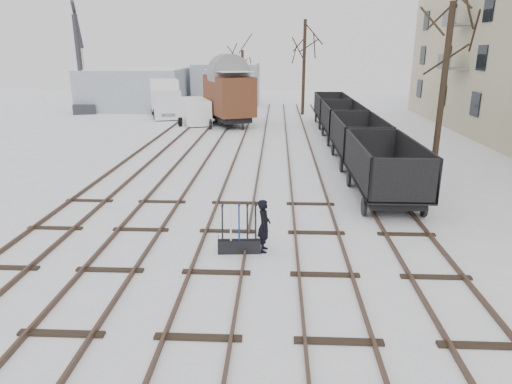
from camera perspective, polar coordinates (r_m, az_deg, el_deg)
ground at (r=12.90m, az=-4.98°, el=-10.09°), size 120.00×120.00×0.00m
tracks at (r=25.74m, az=-1.03°, el=4.24°), size 13.90×52.00×0.16m
shed_left at (r=49.69m, az=-14.79°, el=12.37°), size 10.00×8.00×4.10m
shed_right at (r=51.77m, az=-3.66°, el=13.30°), size 7.00×6.00×4.50m
ground_frame at (r=14.01m, az=-2.10°, el=-6.41°), size 1.33×0.52×1.49m
worker at (r=13.85m, az=1.01°, el=-4.24°), size 0.40×0.61×1.66m
freight_wagon_a at (r=19.27m, az=15.69°, el=1.70°), size 2.40×5.99×2.45m
freight_wagon_b at (r=25.38m, az=12.60°, el=5.62°), size 2.40×5.99×2.45m
freight_wagon_c at (r=31.60m, az=10.70°, el=8.01°), size 2.40×5.99×2.45m
freight_wagon_d at (r=37.88m, az=9.42°, el=9.60°), size 2.40×5.99×2.45m
box_van_wagon at (r=37.18m, az=-3.44°, el=12.14°), size 5.01×6.42×4.35m
lorry at (r=43.80m, az=-11.38°, el=11.55°), size 3.84×7.68×3.33m
panel_van at (r=38.66m, az=-7.66°, el=10.01°), size 3.41×5.01×2.03m
crane at (r=47.73m, az=-20.80°, el=12.39°), size 2.55×6.05×10.14m
tree_near at (r=24.19m, az=22.30°, el=11.61°), size 0.30×0.30×8.04m
tree_far_left at (r=50.70m, az=-1.69°, el=14.01°), size 0.30×0.30×5.86m
tree_far_right at (r=43.92m, az=6.00°, el=15.14°), size 0.30×0.30×8.52m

